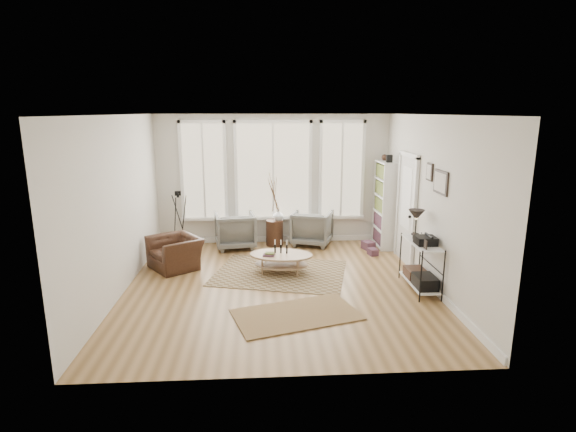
{
  "coord_description": "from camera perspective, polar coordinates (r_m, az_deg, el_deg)",
  "views": [
    {
      "loc": [
        -0.29,
        -7.31,
        2.95
      ],
      "look_at": [
        0.2,
        0.6,
        1.1
      ],
      "focal_mm": 28.0,
      "sensor_mm": 36.0,
      "label": 1
    }
  ],
  "objects": [
    {
      "name": "wall_art",
      "position": [
        7.68,
        18.48,
        4.42
      ],
      "size": [
        0.04,
        0.88,
        0.44
      ],
      "color": "black",
      "rests_on": "ground"
    },
    {
      "name": "side_table",
      "position": [
        10.01,
        -1.74,
        0.57
      ],
      "size": [
        0.38,
        0.38,
        1.61
      ],
      "color": "#3A2116",
      "rests_on": "ground"
    },
    {
      "name": "bay_window",
      "position": [
        10.12,
        -1.88,
        5.51
      ],
      "size": [
        4.14,
        0.12,
        2.24
      ],
      "color": "tan",
      "rests_on": "ground"
    },
    {
      "name": "tripod_camera",
      "position": [
        10.01,
        -13.61,
        -0.84
      ],
      "size": [
        0.45,
        0.45,
        1.29
      ],
      "color": "black",
      "rests_on": "ground"
    },
    {
      "name": "rug_main",
      "position": [
        8.46,
        -1.03,
        -7.22
      ],
      "size": [
        2.72,
        2.29,
        0.01
      ],
      "primitive_type": "cube",
      "rotation": [
        0.0,
        0.0,
        -0.24
      ],
      "color": "brown",
      "rests_on": "ground"
    },
    {
      "name": "door",
      "position": [
        9.12,
        14.82,
        1.13
      ],
      "size": [
        0.09,
        1.06,
        2.22
      ],
      "color": "silver",
      "rests_on": "ground"
    },
    {
      "name": "rug_runner",
      "position": [
        6.82,
        1.08,
        -12.37
      ],
      "size": [
        2.03,
        1.49,
        0.01
      ],
      "primitive_type": "cube",
      "rotation": [
        0.0,
        0.0,
        0.3
      ],
      "color": "brown",
      "rests_on": "ground"
    },
    {
      "name": "coffee_table",
      "position": [
        8.39,
        -0.93,
        -5.38
      ],
      "size": [
        1.28,
        0.94,
        0.54
      ],
      "color": "tan",
      "rests_on": "ground"
    },
    {
      "name": "armchair_right",
      "position": [
        10.16,
        3.08,
        -1.49
      ],
      "size": [
        1.07,
        1.08,
        0.78
      ],
      "primitive_type": "imported",
      "rotation": [
        0.0,
        0.0,
        2.8
      ],
      "color": "slate",
      "rests_on": "ground"
    },
    {
      "name": "room",
      "position": [
        7.5,
        -1.1,
        1.41
      ],
      "size": [
        5.5,
        5.54,
        2.9
      ],
      "color": "#9E7648",
      "rests_on": "ground"
    },
    {
      "name": "book_stack_near",
      "position": [
        10.01,
        10.15,
        -3.69
      ],
      "size": [
        0.29,
        0.33,
        0.18
      ],
      "primitive_type": "cube",
      "rotation": [
        0.0,
        0.0,
        0.32
      ],
      "color": "maroon",
      "rests_on": "ground"
    },
    {
      "name": "book_stack_far",
      "position": [
        9.63,
        10.72,
        -4.5
      ],
      "size": [
        0.22,
        0.25,
        0.14
      ],
      "primitive_type": "cube",
      "rotation": [
        0.0,
        0.0,
        0.23
      ],
      "color": "maroon",
      "rests_on": "ground"
    },
    {
      "name": "vase",
      "position": [
        10.03,
        -1.25,
        0.15
      ],
      "size": [
        0.3,
        0.3,
        0.24
      ],
      "primitive_type": "imported",
      "rotation": [
        0.0,
        0.0,
        0.35
      ],
      "color": "silver",
      "rests_on": "side_table"
    },
    {
      "name": "armchair_left",
      "position": [
        9.97,
        -6.72,
        -1.81
      ],
      "size": [
        0.96,
        0.98,
        0.79
      ],
      "primitive_type": "imported",
      "rotation": [
        0.0,
        0.0,
        3.3
      ],
      "color": "slate",
      "rests_on": "ground"
    },
    {
      "name": "low_shelf",
      "position": [
        7.89,
        16.49,
        -5.42
      ],
      "size": [
        0.38,
        1.08,
        1.3
      ],
      "color": "white",
      "rests_on": "ground"
    },
    {
      "name": "accent_chair",
      "position": [
        8.92,
        -14.12,
        -4.53
      ],
      "size": [
        1.24,
        1.21,
        0.61
      ],
      "primitive_type": "imported",
      "rotation": [
        0.0,
        0.0,
        -0.94
      ],
      "color": "#3A2116",
      "rests_on": "ground"
    },
    {
      "name": "bookcase",
      "position": [
        10.12,
        12.16,
        1.47
      ],
      "size": [
        0.31,
        0.85,
        2.06
      ],
      "color": "white",
      "rests_on": "ground"
    }
  ]
}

